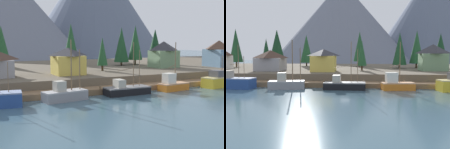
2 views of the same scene
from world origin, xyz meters
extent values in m
cube|color=#3D5B6B|center=(0.00, 20.00, -0.50)|extent=(400.00, 400.00, 1.00)
cube|color=brown|center=(0.00, 2.00, 0.50)|extent=(80.00, 4.00, 1.00)
cylinder|color=brown|center=(-20.00, 0.20, 0.80)|extent=(0.36, 0.36, 1.60)
cylinder|color=brown|center=(-12.00, 0.20, 0.80)|extent=(0.36, 0.36, 1.60)
cylinder|color=brown|center=(-4.00, 0.20, 0.80)|extent=(0.36, 0.36, 1.60)
cylinder|color=brown|center=(4.00, 0.20, 0.80)|extent=(0.36, 0.36, 1.60)
cylinder|color=brown|center=(12.00, 0.20, 0.80)|extent=(0.36, 0.36, 1.60)
cylinder|color=brown|center=(20.00, 0.20, 0.80)|extent=(0.36, 0.36, 1.60)
cube|color=brown|center=(0.00, 32.00, 1.25)|extent=(400.00, 56.00, 2.50)
cone|color=slate|center=(60.33, 152.37, 38.12)|extent=(100.38, 100.38, 76.23)
cylinder|color=brown|center=(-19.60, -2.44, 4.27)|extent=(0.11, 0.11, 4.30)
cube|color=gray|center=(-11.11, -2.08, 0.70)|extent=(7.30, 3.85, 1.41)
cube|color=#9F9FA2|center=(-11.11, -2.08, 1.51)|extent=(7.30, 3.85, 0.20)
cube|color=#B2AD9E|center=(-12.03, -2.23, 2.41)|extent=(1.85, 1.96, 1.60)
cylinder|color=brown|center=(-9.95, -1.88, 5.61)|extent=(0.20, 0.20, 8.00)
cylinder|color=brown|center=(-8.44, -1.62, 4.84)|extent=(0.17, 0.17, 6.47)
cube|color=black|center=(0.32, -1.74, 0.60)|extent=(8.04, 3.17, 1.20)
cube|color=slate|center=(0.32, -1.74, 1.30)|extent=(8.04, 3.17, 0.20)
cube|color=#B2AD9E|center=(-1.24, -1.75, 2.09)|extent=(1.45, 2.30, 1.38)
cylinder|color=brown|center=(1.57, -1.74, 5.33)|extent=(0.14, 0.14, 7.84)
cylinder|color=brown|center=(2.82, -1.74, 4.61)|extent=(0.12, 0.12, 6.41)
cylinder|color=brown|center=(0.15, -1.74, 4.49)|extent=(3.52, 0.11, 0.57)
cube|color=#CC6B1E|center=(10.51, -1.77, 0.62)|extent=(6.38, 3.28, 1.25)
cube|color=tan|center=(10.51, -1.77, 1.35)|extent=(6.38, 3.28, 0.20)
cube|color=silver|center=(9.28, -1.94, 2.41)|extent=(2.34, 2.02, 1.93)
cylinder|color=brown|center=(10.84, -1.73, 5.31)|extent=(0.16, 0.16, 7.72)
cylinder|color=brown|center=(10.01, -1.84, 4.64)|extent=(2.04, 0.39, 0.71)
cube|color=gold|center=(21.84, -2.31, 0.96)|extent=(8.56, 4.28, 1.93)
cube|color=tan|center=(21.84, -2.31, 2.03)|extent=(8.56, 4.28, 0.20)
cube|color=#4C4C51|center=(20.82, -2.48, 2.80)|extent=(2.45, 2.61, 1.35)
cylinder|color=brown|center=(22.66, -2.17, 4.29)|extent=(0.13, 0.13, 4.33)
cube|color=#6B8E66|center=(22.24, 17.37, 4.74)|extent=(6.37, 5.69, 4.47)
pyramid|color=#2D2D33|center=(22.24, 17.37, 8.18)|extent=(6.69, 5.98, 2.42)
cube|color=gold|center=(-5.84, 12.26, 4.45)|extent=(5.88, 5.99, 3.90)
pyramid|color=#2D2D33|center=(-5.84, 12.26, 7.23)|extent=(6.18, 6.29, 1.65)
cube|color=#6689A8|center=(37.40, 12.90, 4.86)|extent=(5.56, 6.72, 4.72)
pyramid|color=#422D23|center=(37.40, 12.90, 8.44)|extent=(5.84, 7.06, 2.43)
cylinder|color=#4C3823|center=(15.30, 28.06, 3.02)|extent=(0.50, 0.50, 1.04)
cone|color=#194223|center=(15.30, 28.06, 8.46)|extent=(4.30, 4.30, 9.85)
cylinder|color=#4C3823|center=(-15.91, 38.62, 3.13)|extent=(0.50, 0.50, 1.27)
cone|color=#1E4C28|center=(-15.91, 38.62, 8.71)|extent=(4.43, 4.43, 9.89)
cylinder|color=#4C3823|center=(20.63, 29.28, 3.23)|extent=(0.50, 0.50, 1.45)
cone|color=#1E4C28|center=(20.63, 29.28, 9.05)|extent=(4.27, 4.27, 10.19)
cylinder|color=#4C3823|center=(3.10, 36.57, 3.41)|extent=(0.50, 0.50, 1.81)
cone|color=#1E4C28|center=(3.10, 36.57, 9.43)|extent=(4.27, 4.27, 10.24)
cylinder|color=#4C3823|center=(3.76, 16.07, 3.15)|extent=(0.50, 0.50, 1.29)
cone|color=#1E4C28|center=(3.76, 16.07, 7.06)|extent=(2.52, 2.52, 6.54)
cylinder|color=#4C3823|center=(27.72, 29.26, 3.27)|extent=(0.50, 0.50, 1.55)
cone|color=#14381E|center=(27.72, 29.26, 8.60)|extent=(4.58, 4.58, 9.11)
camera|label=1|loc=(-24.97, -46.28, 9.26)|focal=47.24mm
camera|label=2|loc=(3.32, -50.06, 6.93)|focal=40.18mm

